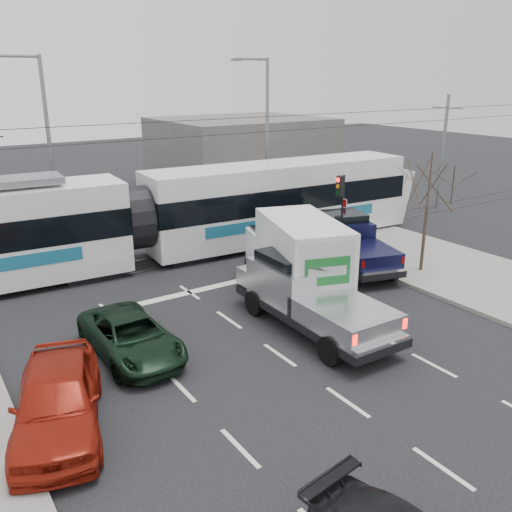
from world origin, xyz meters
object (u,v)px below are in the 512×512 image
bare_tree (429,186)px  navy_pickup (350,242)px  red_car (58,399)px  street_lamp_near (264,130)px  box_truck (297,259)px  traffic_signal (341,197)px  street_lamp_far (45,140)px  silver_pickup (307,293)px  green_car (131,336)px  tram (134,219)px

bare_tree → navy_pickup: size_ratio=0.87×
red_car → navy_pickup: bearing=36.9°
street_lamp_near → box_truck: (-5.96, -10.84, -3.51)m
traffic_signal → street_lamp_far: 14.47m
silver_pickup → navy_pickup: size_ratio=1.14×
street_lamp_near → red_car: 21.34m
street_lamp_far → silver_pickup: bearing=-73.1°
silver_pickup → green_car: 5.88m
tram → silver_pickup: bearing=-71.3°
tram → red_car: tram is taller
bare_tree → street_lamp_far: bearing=131.1°
tram → box_truck: size_ratio=4.24×
street_lamp_far → navy_pickup: 15.37m
box_truck → red_car: size_ratio=1.41×
red_car → street_lamp_far: bearing=93.5°
street_lamp_near → bare_tree: bearing=-88.6°
traffic_signal → tram: size_ratio=0.12×
bare_tree → tram: size_ratio=0.17×
tram → navy_pickup: size_ratio=5.05×
tram → navy_pickup: bearing=-31.4°
street_lamp_far → tram: 6.80m
bare_tree → street_lamp_far: 17.97m
bare_tree → traffic_signal: bearing=105.8°
green_car → red_car: 3.74m
silver_pickup → box_truck: (1.06, 1.94, 0.43)m
silver_pickup → green_car: size_ratio=1.46×
street_lamp_near → silver_pickup: bearing=-118.8°
traffic_signal → tram: tram is taller
box_truck → silver_pickup: bearing=-101.3°
traffic_signal → navy_pickup: 2.48m
street_lamp_near → green_car: (-12.74, -11.51, -4.49)m
green_car → silver_pickup: bearing=-13.9°
tram → silver_pickup: (2.46, -9.03, -0.92)m
box_truck → green_car: (-6.78, -0.67, -0.98)m
street_lamp_far → green_car: size_ratio=2.01×
street_lamp_near → green_car: size_ratio=2.01×
street_lamp_near → green_car: street_lamp_near is taller
bare_tree → traffic_signal: 4.28m
street_lamp_far → silver_pickup: street_lamp_far is taller
green_car → red_car: (-2.77, -2.50, 0.20)m
bare_tree → street_lamp_near: size_ratio=0.56×
street_lamp_far → green_car: 14.29m
silver_pickup → box_truck: bearing=62.5°
silver_pickup → red_car: silver_pickup is taller
traffic_signal → green_car: bearing=-161.4°
street_lamp_far → street_lamp_near: bearing=-9.9°
street_lamp_near → tram: street_lamp_near is taller
tram → street_lamp_near: bearing=25.1°
tram → green_car: 8.54m
tram → silver_pickup: 9.40m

